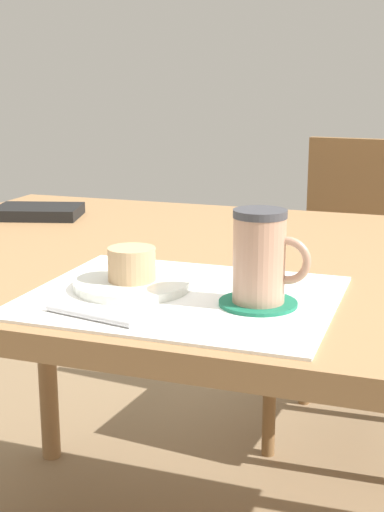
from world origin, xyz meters
TOP-DOWN VIEW (x-y plane):
  - dining_table at (0.00, 0.00)m, footprint 1.35×0.91m
  - wooden_chair at (0.14, 0.83)m, footprint 0.46×0.46m
  - placemat at (0.01, -0.26)m, footprint 0.42×0.34m
  - pastry_plate at (-0.07, -0.25)m, footprint 0.17×0.17m
  - pastry at (-0.07, -0.25)m, footprint 0.07×0.07m
  - coffee_coaster at (0.11, -0.27)m, footprint 0.10×0.10m
  - coffee_mug at (0.12, -0.27)m, footprint 0.10×0.07m
  - teaspoon at (-0.07, -0.40)m, footprint 0.13×0.03m
  - small_book at (-0.49, 0.19)m, footprint 0.21×0.17m

SIDE VIEW (x-z plane):
  - wooden_chair at x=0.14m, z-range 0.06..0.90m
  - dining_table at x=0.00m, z-range 0.29..1.01m
  - placemat at x=0.01m, z-range 0.72..0.72m
  - coffee_coaster at x=0.11m, z-range 0.72..0.72m
  - teaspoon at x=-0.07m, z-range 0.72..0.73m
  - pastry_plate at x=-0.07m, z-range 0.72..0.73m
  - small_book at x=-0.49m, z-range 0.72..0.74m
  - pastry at x=-0.07m, z-range 0.73..0.78m
  - coffee_mug at x=0.12m, z-range 0.72..0.85m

